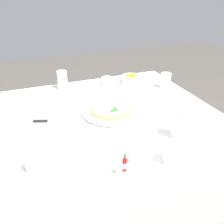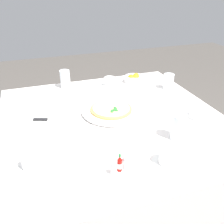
{
  "view_description": "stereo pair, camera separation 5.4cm",
  "coord_description": "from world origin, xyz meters",
  "px_view_note": "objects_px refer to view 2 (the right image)",
  "views": [
    {
      "loc": [
        0.45,
        1.12,
        1.45
      ],
      "look_at": [
        -0.0,
        -0.03,
        0.78
      ],
      "focal_mm": 40.2,
      "sensor_mm": 36.0,
      "label": 1
    },
    {
      "loc": [
        0.39,
        1.14,
        1.45
      ],
      "look_at": [
        -0.0,
        -0.03,
        0.78
      ],
      "focal_mm": 40.2,
      "sensor_mm": 36.0,
      "label": 2
    }
  ],
  "objects_px": {
    "coffee_cup_center_back": "(31,162)",
    "water_glass_left_edge": "(168,83)",
    "pizza": "(111,109)",
    "pepper_shaker": "(125,163)",
    "water_glass_back_corner": "(65,80)",
    "salt_shaker": "(114,169)",
    "coffee_cup_near_right": "(168,158)",
    "napkin_folded": "(32,122)",
    "coffee_cup_right_edge": "(196,113)",
    "pizza_plate": "(111,111)",
    "hot_sauce_bottle": "(120,164)",
    "citrus_bowl": "(135,79)",
    "water_glass_far_left": "(178,129)",
    "dinner_knife": "(31,120)",
    "coffee_cup_far_right": "(109,82)"
  },
  "relations": [
    {
      "from": "coffee_cup_far_right",
      "to": "coffee_cup_center_back",
      "type": "bearing_deg",
      "value": 51.84
    },
    {
      "from": "pizza",
      "to": "pepper_shaker",
      "type": "xyz_separation_m",
      "value": [
        0.1,
        0.46,
        0.0
      ]
    },
    {
      "from": "water_glass_far_left",
      "to": "water_glass_back_corner",
      "type": "xyz_separation_m",
      "value": [
        0.4,
        -0.8,
        -0.0
      ]
    },
    {
      "from": "pizza",
      "to": "hot_sauce_bottle",
      "type": "relative_size",
      "value": 2.87
    },
    {
      "from": "coffee_cup_center_back",
      "to": "salt_shaker",
      "type": "xyz_separation_m",
      "value": [
        -0.3,
        0.14,
        -0.01
      ]
    },
    {
      "from": "water_glass_back_corner",
      "to": "coffee_cup_far_right",
      "type": "bearing_deg",
      "value": 168.77
    },
    {
      "from": "pepper_shaker",
      "to": "coffee_cup_right_edge",
      "type": "bearing_deg",
      "value": -154.08
    },
    {
      "from": "water_glass_back_corner",
      "to": "hot_sauce_bottle",
      "type": "relative_size",
      "value": 1.52
    },
    {
      "from": "citrus_bowl",
      "to": "salt_shaker",
      "type": "bearing_deg",
      "value": 61.9
    },
    {
      "from": "water_glass_left_edge",
      "to": "water_glass_far_left",
      "type": "height_order",
      "value": "water_glass_far_left"
    },
    {
      "from": "napkin_folded",
      "to": "pepper_shaker",
      "type": "xyz_separation_m",
      "value": [
        -0.34,
        0.49,
        0.02
      ]
    },
    {
      "from": "coffee_cup_center_back",
      "to": "pepper_shaker",
      "type": "bearing_deg",
      "value": 161.37
    },
    {
      "from": "water_glass_back_corner",
      "to": "hot_sauce_bottle",
      "type": "xyz_separation_m",
      "value": [
        -0.06,
        0.92,
        -0.02
      ]
    },
    {
      "from": "coffee_cup_near_right",
      "to": "water_glass_left_edge",
      "type": "bearing_deg",
      "value": -119.96
    },
    {
      "from": "pizza",
      "to": "pepper_shaker",
      "type": "distance_m",
      "value": 0.47
    },
    {
      "from": "water_glass_back_corner",
      "to": "dinner_knife",
      "type": "distance_m",
      "value": 0.5
    },
    {
      "from": "coffee_cup_center_back",
      "to": "coffee_cup_far_right",
      "type": "xyz_separation_m",
      "value": [
        -0.58,
        -0.73,
        -0.0
      ]
    },
    {
      "from": "pizza_plate",
      "to": "hot_sauce_bottle",
      "type": "xyz_separation_m",
      "value": [
        0.12,
        0.47,
        0.02
      ]
    },
    {
      "from": "coffee_cup_near_right",
      "to": "coffee_cup_center_back",
      "type": "bearing_deg",
      "value": -16.34
    },
    {
      "from": "coffee_cup_right_edge",
      "to": "water_glass_far_left",
      "type": "bearing_deg",
      "value": 34.01
    },
    {
      "from": "coffee_cup_far_right",
      "to": "pizza_plate",
      "type": "bearing_deg",
      "value": 73.03
    },
    {
      "from": "salt_shaker",
      "to": "coffee_cup_right_edge",
      "type": "bearing_deg",
      "value": -154.67
    },
    {
      "from": "water_glass_left_edge",
      "to": "salt_shaker",
      "type": "bearing_deg",
      "value": 47.1
    },
    {
      "from": "coffee_cup_center_back",
      "to": "coffee_cup_right_edge",
      "type": "xyz_separation_m",
      "value": [
        -0.87,
        -0.13,
        0.0
      ]
    },
    {
      "from": "pepper_shaker",
      "to": "dinner_knife",
      "type": "bearing_deg",
      "value": -54.78
    },
    {
      "from": "coffee_cup_right_edge",
      "to": "dinner_knife",
      "type": "bearing_deg",
      "value": -15.52
    },
    {
      "from": "water_glass_back_corner",
      "to": "salt_shaker",
      "type": "height_order",
      "value": "water_glass_back_corner"
    },
    {
      "from": "water_glass_back_corner",
      "to": "hot_sauce_bottle",
      "type": "height_order",
      "value": "water_glass_back_corner"
    },
    {
      "from": "coffee_cup_near_right",
      "to": "napkin_folded",
      "type": "bearing_deg",
      "value": -45.26
    },
    {
      "from": "coffee_cup_right_edge",
      "to": "water_glass_left_edge",
      "type": "distance_m",
      "value": 0.42
    },
    {
      "from": "pizza_plate",
      "to": "coffee_cup_far_right",
      "type": "xyz_separation_m",
      "value": [
        -0.12,
        -0.39,
        0.02
      ]
    },
    {
      "from": "pizza_plate",
      "to": "water_glass_far_left",
      "type": "relative_size",
      "value": 2.59
    },
    {
      "from": "water_glass_back_corner",
      "to": "salt_shaker",
      "type": "xyz_separation_m",
      "value": [
        -0.03,
        0.93,
        -0.03
      ]
    },
    {
      "from": "water_glass_far_left",
      "to": "dinner_knife",
      "type": "xyz_separation_m",
      "value": [
        0.66,
        -0.37,
        -0.03
      ]
    },
    {
      "from": "coffee_cup_center_back",
      "to": "water_glass_back_corner",
      "type": "xyz_separation_m",
      "value": [
        -0.27,
        -0.79,
        0.02
      ]
    },
    {
      "from": "pizza",
      "to": "napkin_folded",
      "type": "distance_m",
      "value": 0.44
    },
    {
      "from": "coffee_cup_center_back",
      "to": "water_glass_left_edge",
      "type": "relative_size",
      "value": 1.22
    },
    {
      "from": "salt_shaker",
      "to": "pepper_shaker",
      "type": "xyz_separation_m",
      "value": [
        -0.06,
        -0.02,
        0.0
      ]
    },
    {
      "from": "pizza",
      "to": "dinner_knife",
      "type": "height_order",
      "value": "pizza"
    },
    {
      "from": "coffee_cup_center_back",
      "to": "pepper_shaker",
      "type": "distance_m",
      "value": 0.38
    },
    {
      "from": "coffee_cup_near_right",
      "to": "water_glass_back_corner",
      "type": "distance_m",
      "value": 0.99
    },
    {
      "from": "water_glass_far_left",
      "to": "napkin_folded",
      "type": "distance_m",
      "value": 0.76
    },
    {
      "from": "coffee_cup_near_right",
      "to": "salt_shaker",
      "type": "relative_size",
      "value": 2.31
    },
    {
      "from": "coffee_cup_right_edge",
      "to": "water_glass_back_corner",
      "type": "height_order",
      "value": "water_glass_back_corner"
    },
    {
      "from": "hot_sauce_bottle",
      "to": "coffee_cup_near_right",
      "type": "bearing_deg",
      "value": 172.78
    },
    {
      "from": "pizza_plate",
      "to": "hot_sauce_bottle",
      "type": "bearing_deg",
      "value": 75.3
    },
    {
      "from": "citrus_bowl",
      "to": "pepper_shaker",
      "type": "height_order",
      "value": "citrus_bowl"
    },
    {
      "from": "pizza_plate",
      "to": "citrus_bowl",
      "type": "height_order",
      "value": "citrus_bowl"
    },
    {
      "from": "water_glass_far_left",
      "to": "hot_sauce_bottle",
      "type": "height_order",
      "value": "water_glass_far_left"
    },
    {
      "from": "coffee_cup_center_back",
      "to": "water_glass_left_edge",
      "type": "height_order",
      "value": "water_glass_left_edge"
    }
  ]
}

